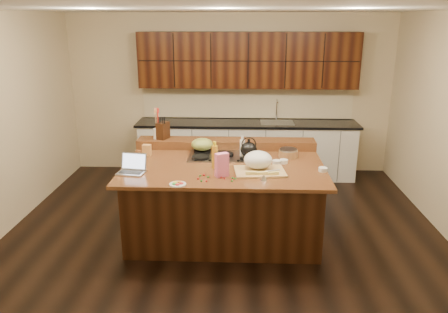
{
  "coord_description": "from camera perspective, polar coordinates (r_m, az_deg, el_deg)",
  "views": [
    {
      "loc": [
        0.21,
        -4.99,
        2.59
      ],
      "look_at": [
        0.0,
        0.05,
        1.0
      ],
      "focal_mm": 35.0,
      "sensor_mm": 36.0,
      "label": 1
    }
  ],
  "objects": [
    {
      "name": "island",
      "position": [
        5.43,
        -0.02,
        -5.56
      ],
      "size": [
        2.4,
        1.6,
        0.92
      ],
      "color": "black",
      "rests_on": "ground"
    },
    {
      "name": "gumdrop_3",
      "position": [
        4.7,
        1.06,
        -3.2
      ],
      "size": [
        0.02,
        0.02,
        0.02
      ],
      "primitive_type": "ellipsoid",
      "color": "#198C26",
      "rests_on": "island"
    },
    {
      "name": "back_counter",
      "position": [
        7.4,
        3.05,
        4.91
      ],
      "size": [
        3.7,
        0.66,
        2.4
      ],
      "color": "silver",
      "rests_on": "ground"
    },
    {
      "name": "kitchen_timer",
      "position": [
        4.75,
        5.2,
        -2.72
      ],
      "size": [
        0.08,
        0.08,
        0.07
      ],
      "primitive_type": "cone",
      "rotation": [
        0.0,
        0.0,
        0.01
      ],
      "color": "silver",
      "rests_on": "island"
    },
    {
      "name": "kettle",
      "position": [
        5.39,
        3.24,
        0.93
      ],
      "size": [
        0.22,
        0.22,
        0.19
      ],
      "primitive_type": "ellipsoid",
      "rotation": [
        0.0,
        0.0,
        -0.08
      ],
      "color": "black",
      "rests_on": "cooktop"
    },
    {
      "name": "strainer_bowl",
      "position": [
        5.58,
        8.38,
        0.36
      ],
      "size": [
        0.31,
        0.31,
        0.09
      ],
      "primitive_type": "cylinder",
      "rotation": [
        0.0,
        0.0,
        0.34
      ],
      "color": "#996B3F",
      "rests_on": "island"
    },
    {
      "name": "gumdrop_9",
      "position": [
        4.88,
        1.67,
        -2.43
      ],
      "size": [
        0.02,
        0.02,
        0.02
      ],
      "primitive_type": "ellipsoid",
      "color": "#198C26",
      "rests_on": "island"
    },
    {
      "name": "pink_bag",
      "position": [
        4.82,
        -0.29,
        -1.1
      ],
      "size": [
        0.16,
        0.14,
        0.27
      ],
      "primitive_type": "cube",
      "rotation": [
        0.0,
        0.0,
        0.5
      ],
      "color": "pink",
      "rests_on": "island"
    },
    {
      "name": "candy_plate",
      "position": [
        4.64,
        -6.07,
        -3.62
      ],
      "size": [
        0.19,
        0.19,
        0.01
      ],
      "primitive_type": "cylinder",
      "rotation": [
        0.0,
        0.0,
        -0.03
      ],
      "color": "white",
      "rests_on": "island"
    },
    {
      "name": "gumdrop_12",
      "position": [
        4.72,
        1.04,
        -3.1
      ],
      "size": [
        0.02,
        0.02,
        0.02
      ],
      "primitive_type": "ellipsoid",
      "color": "red",
      "rests_on": "island"
    },
    {
      "name": "ramekin_a",
      "position": [
        5.14,
        12.79,
        -1.65
      ],
      "size": [
        0.12,
        0.12,
        0.04
      ],
      "primitive_type": "cylinder",
      "rotation": [
        0.0,
        0.0,
        0.18
      ],
      "color": "white",
      "rests_on": "island"
    },
    {
      "name": "gumdrop_6",
      "position": [
        4.77,
        -3.41,
        -2.91
      ],
      "size": [
        0.02,
        0.02,
        0.02
      ],
      "primitive_type": "ellipsoid",
      "color": "red",
      "rests_on": "island"
    },
    {
      "name": "ramekin_b",
      "position": [
        5.35,
        7.79,
        -0.63
      ],
      "size": [
        0.13,
        0.13,
        0.04
      ],
      "primitive_type": "cylinder",
      "rotation": [
        0.0,
        0.0,
        0.37
      ],
      "color": "white",
      "rests_on": "island"
    },
    {
      "name": "oil_bottle",
      "position": [
        5.09,
        -1.22,
        -0.06
      ],
      "size": [
        0.08,
        0.08,
        0.27
      ],
      "primitive_type": "cylinder",
      "rotation": [
        0.0,
        0.0,
        0.12
      ],
      "color": "gold",
      "rests_on": "island"
    },
    {
      "name": "gumdrop_1",
      "position": [
        4.86,
        -3.15,
        -2.52
      ],
      "size": [
        0.02,
        0.02,
        0.02
      ],
      "primitive_type": "ellipsoid",
      "color": "#198C26",
      "rests_on": "island"
    },
    {
      "name": "green_bowl",
      "position": [
        5.66,
        -2.87,
        1.61
      ],
      "size": [
        0.29,
        0.29,
        0.16
      ],
      "primitive_type": "ellipsoid",
      "rotation": [
        0.0,
        0.0,
        -0.02
      ],
      "color": "olive",
      "rests_on": "cooktop"
    },
    {
      "name": "vinegar_bottle",
      "position": [
        5.42,
        2.4,
        0.91
      ],
      "size": [
        0.07,
        0.07,
        0.25
      ],
      "primitive_type": "cylinder",
      "rotation": [
        0.0,
        0.0,
        -0.12
      ],
      "color": "silver",
      "rests_on": "island"
    },
    {
      "name": "gumdrop_0",
      "position": [
        4.89,
        -2.65,
        -2.38
      ],
      "size": [
        0.02,
        0.02,
        0.02
      ],
      "primitive_type": "ellipsoid",
      "color": "red",
      "rests_on": "island"
    },
    {
      "name": "gumdrop_10",
      "position": [
        4.88,
        -2.62,
        -2.44
      ],
      "size": [
        0.02,
        0.02,
        0.02
      ],
      "primitive_type": "ellipsoid",
      "color": "red",
      "rests_on": "island"
    },
    {
      "name": "gumdrop_7",
      "position": [
        4.71,
        -2.97,
        -3.2
      ],
      "size": [
        0.02,
        0.02,
        0.02
      ],
      "primitive_type": "ellipsoid",
      "color": "#198C26",
      "rests_on": "island"
    },
    {
      "name": "gumdrop_4",
      "position": [
        4.7,
        -2.31,
        -3.23
      ],
      "size": [
        0.02,
        0.02,
        0.02
      ],
      "primitive_type": "ellipsoid",
      "color": "red",
      "rests_on": "island"
    },
    {
      "name": "laptop",
      "position": [
        5.09,
        -11.88,
        -1.39
      ],
      "size": [
        0.33,
        0.28,
        0.21
      ],
      "rotation": [
        0.0,
        0.0,
        -0.16
      ],
      "color": "#B7B7BC",
      "rests_on": "island"
    },
    {
      "name": "cooktop",
      "position": [
        5.55,
        0.11,
        0.14
      ],
      "size": [
        0.92,
        0.52,
        0.05
      ],
      "color": "gray",
      "rests_on": "island"
    },
    {
      "name": "back_ledge",
      "position": [
        5.92,
        0.26,
        1.7
      ],
      "size": [
        2.4,
        0.3,
        0.12
      ],
      "primitive_type": "cube",
      "color": "black",
      "rests_on": "island"
    },
    {
      "name": "gumdrop_11",
      "position": [
        4.79,
        1.12,
        -2.82
      ],
      "size": [
        0.02,
        0.02,
        0.02
      ],
      "primitive_type": "ellipsoid",
      "color": "#198C26",
      "rests_on": "island"
    },
    {
      "name": "gumdrop_5",
      "position": [
        4.82,
        -2.1,
        -2.68
      ],
      "size": [
        0.02,
        0.02,
        0.02
      ],
      "primitive_type": "ellipsoid",
      "color": "#198C26",
      "rests_on": "island"
    },
    {
      "name": "gumdrop_13",
      "position": [
        4.76,
        1.49,
        -2.92
      ],
      "size": [
        0.02,
        0.02,
        0.02
      ],
      "primitive_type": "ellipsoid",
      "color": "#198C26",
      "rests_on": "island"
    },
    {
      "name": "knife_block",
      "position": [
        5.97,
        -7.97,
        3.38
      ],
      "size": [
        0.17,
        0.21,
        0.23
      ],
      "primitive_type": "cube",
      "rotation": [
        0.0,
        0.0,
        -0.36
      ],
      "color": "black",
      "rests_on": "back_ledge"
    },
    {
      "name": "room",
      "position": [
        5.15,
        -0.02,
        3.55
      ],
      "size": [
        5.52,
        5.02,
        2.72
      ],
      "color": "black",
      "rests_on": "ground"
    },
    {
      "name": "ramekin_c",
      "position": [
        5.3,
        6.86,
        -0.74
      ],
      "size": [
        0.12,
        0.12,
        0.04
      ],
      "primitive_type": "cylinder",
      "rotation": [
        0.0,
        0.0,
        0.21
      ],
      "color": "white",
      "rests_on": "island"
    },
    {
      "name": "gumdrop_2",
      "position": [
        4.8,
        -0.36,
        -2.75
      ],
      "size": [
        0.02,
        0.02,
        0.02
      ],
      "primitive_type": "ellipsoid",
      "color": "red",
      "rests_on": "island"
    },
    {
      "name": "package_box",
      "position": [
        5.66,
        -10.04,
        0.81
      ],
      "size": [
        0.11,
        0.08,
        0.15
      ],
      "primitive_type": "cube",
      "rotation": [
        0.0,
        0.0,
        -0.1
      ],
      "color": "#D08E49",
      "rests_on": "island"
    },
    {
      "name": "wooden_tray",
      "position": [
        5.02,
        4.52,
        -0.78
      ],
      "size": [
        0.6,
        0.48,
        0.23
      ],
      "rotation": [
        0.0,
        0.0,
        0.1
      ],
      "color": "tan",
      "rests_on": "island"
    },
    {
      "name": "gumdrop_8",
      "position": [
        4.77,
        0.05,
        -2.88
      ],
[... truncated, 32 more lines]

